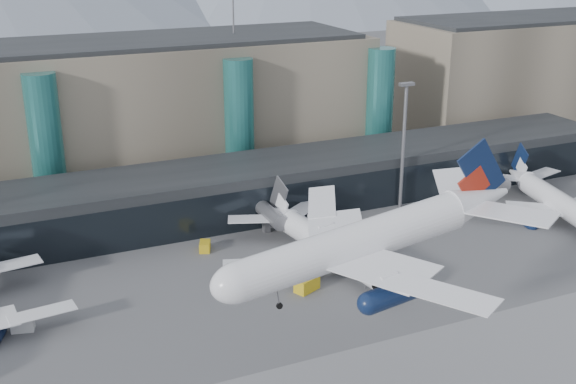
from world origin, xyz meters
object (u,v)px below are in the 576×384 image
(hero_jet, at_px, (382,226))
(veh_d, at_px, (454,198))
(jet_parked_right, at_px, (552,192))
(veh_c, at_px, (363,254))
(veh_a, at_px, (23,325))
(lightmast_mid, at_px, (404,139))
(veh_g, at_px, (411,220))
(veh_h, at_px, (307,284))
(veh_b, at_px, (205,246))
(jet_parked_mid, at_px, (319,233))

(hero_jet, height_order, veh_d, hero_jet)
(hero_jet, height_order, jet_parked_right, hero_jet)
(jet_parked_right, xyz_separation_m, veh_c, (-44.41, -3.17, -3.66))
(veh_a, height_order, veh_c, veh_c)
(lightmast_mid, distance_m, jet_parked_right, 31.01)
(veh_a, xyz_separation_m, veh_g, (71.79, 11.05, -0.09))
(hero_jet, relative_size, jet_parked_right, 1.00)
(veh_g, relative_size, veh_h, 0.67)
(veh_b, xyz_separation_m, veh_c, (23.74, -14.23, 0.12))
(jet_parked_right, relative_size, veh_h, 9.42)
(hero_jet, height_order, veh_b, hero_jet)
(jet_parked_right, bearing_deg, lightmast_mid, 70.78)
(jet_parked_right, distance_m, veh_d, 19.21)
(veh_a, bearing_deg, jet_parked_mid, 18.22)
(veh_g, bearing_deg, veh_b, -131.45)
(jet_parked_right, height_order, veh_d, jet_parked_right)
(veh_a, bearing_deg, veh_c, 14.29)
(veh_c, bearing_deg, hero_jet, -116.33)
(veh_c, height_order, veh_g, veh_c)
(jet_parked_mid, xyz_separation_m, veh_h, (-6.95, -9.79, -3.58))
(jet_parked_right, distance_m, veh_c, 44.67)
(veh_g, distance_m, veh_h, 34.24)
(veh_g, bearing_deg, lightmast_mid, 125.04)
(hero_jet, relative_size, veh_d, 14.89)
(hero_jet, bearing_deg, veh_a, 136.02)
(veh_c, distance_m, veh_h, 15.23)
(veh_d, height_order, veh_h, veh_h)
(lightmast_mid, relative_size, veh_d, 10.07)
(hero_jet, bearing_deg, veh_c, 62.54)
(hero_jet, relative_size, veh_a, 12.15)
(lightmast_mid, relative_size, veh_h, 6.35)
(veh_a, height_order, veh_b, veh_a)
(lightmast_mid, xyz_separation_m, veh_d, (11.91, -2.00, -13.69))
(jet_parked_mid, xyz_separation_m, veh_b, (-16.94, 11.01, -3.85))
(lightmast_mid, relative_size, veh_b, 8.72)
(lightmast_mid, distance_m, veh_c, 30.09)
(lightmast_mid, distance_m, veh_b, 45.44)
(veh_a, bearing_deg, lightmast_mid, 27.92)
(veh_c, distance_m, veh_g, 19.05)
(veh_c, bearing_deg, jet_parked_right, 5.66)
(jet_parked_mid, height_order, jet_parked_right, jet_parked_mid)
(jet_parked_right, xyz_separation_m, veh_g, (-28.14, 6.74, -3.84))
(lightmast_mid, distance_m, jet_parked_mid, 31.92)
(hero_jet, xyz_separation_m, veh_c, (19.37, 36.57, -22.39))
(veh_b, xyz_separation_m, veh_d, (55.04, 2.44, -0.12))
(lightmast_mid, height_order, veh_c, lightmast_mid)
(jet_parked_mid, bearing_deg, veh_d, -77.96)
(veh_d, bearing_deg, veh_h, 155.57)
(jet_parked_mid, relative_size, veh_g, 14.19)
(lightmast_mid, relative_size, jet_parked_mid, 0.67)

